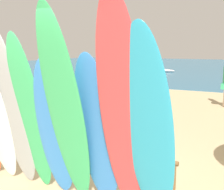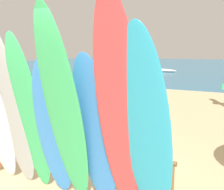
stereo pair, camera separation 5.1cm
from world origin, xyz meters
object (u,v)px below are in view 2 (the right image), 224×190
at_px(surfboard_rack, 53,147).
at_px(surfboard_green_5, 29,116).
at_px(surfboard_blue_6, 53,130).
at_px(surfboard_teal_10, 147,132).
at_px(surfboard_grey_4, 11,109).
at_px(surfboard_green_7, 64,113).
at_px(surfboard_red_9, 121,115).
at_px(surfboard_blue_8, 95,134).
at_px(distant_boat, 155,70).

distance_m(surfboard_rack, surfboard_green_5, 0.78).
xyz_separation_m(surfboard_rack, surfboard_blue_6, (0.38, -0.45, 0.45)).
distance_m(surfboard_green_5, surfboard_teal_10, 1.75).
xyz_separation_m(surfboard_rack, surfboard_grey_4, (-0.34, -0.50, 0.67)).
xyz_separation_m(surfboard_green_7, surfboard_red_9, (0.75, 0.05, 0.04)).
relative_size(surfboard_grey_4, surfboard_blue_6, 1.23).
xyz_separation_m(surfboard_green_5, surfboard_blue_8, (1.02, 0.07, -0.12)).
xyz_separation_m(surfboard_blue_6, surfboard_blue_8, (0.64, 0.03, 0.03)).
bearing_deg(distant_boat, surfboard_red_9, -72.71).
bearing_deg(surfboard_grey_4, surfboard_rack, 57.27).
distance_m(surfboard_rack, surfboard_blue_8, 1.21).
bearing_deg(surfboard_blue_8, surfboard_teal_10, -8.13).
relative_size(surfboard_blue_8, surfboard_red_9, 0.75).
relative_size(surfboard_green_5, surfboard_teal_10, 0.97).
relative_size(surfboard_grey_4, surfboard_green_5, 1.06).
bearing_deg(surfboard_red_9, surfboard_blue_6, 167.73).
relative_size(surfboard_green_7, surfboard_blue_8, 1.28).
relative_size(surfboard_grey_4, surfboard_teal_10, 1.02).
bearing_deg(surfboard_blue_6, surfboard_rack, 124.23).
relative_size(surfboard_grey_4, surfboard_red_9, 0.89).
bearing_deg(surfboard_blue_8, surfboard_rack, 159.32).
bearing_deg(surfboard_blue_8, surfboard_green_7, -145.53).
height_order(surfboard_grey_4, surfboard_blue_8, surfboard_grey_4).
height_order(surfboard_red_9, distant_boat, surfboard_red_9).
bearing_deg(surfboard_green_5, distant_boat, 103.05).
height_order(surfboard_green_5, surfboard_blue_8, surfboard_green_5).
relative_size(surfboard_grey_4, surfboard_green_7, 0.92).
distance_m(surfboard_blue_8, surfboard_red_9, 0.55).
bearing_deg(surfboard_rack, distant_boat, 104.02).
xyz_separation_m(surfboard_grey_4, surfboard_green_7, (1.04, -0.13, 0.08)).
bearing_deg(surfboard_green_5, surfboard_blue_8, 3.04).
bearing_deg(surfboard_red_9, surfboard_grey_4, 171.89).
distance_m(surfboard_grey_4, surfboard_red_9, 1.80).
bearing_deg(surfboard_green_7, surfboard_grey_4, 169.28).
distance_m(surfboard_green_7, distant_boat, 22.10).
bearing_deg(surfboard_green_7, surfboard_blue_6, 147.92).
xyz_separation_m(surfboard_green_7, distant_boat, (-5.86, 21.28, -1.16)).
bearing_deg(surfboard_rack, surfboard_blue_8, -22.48).
distance_m(surfboard_rack, surfboard_blue_6, 0.74).
bearing_deg(surfboard_teal_10, distant_boat, 111.94).
height_order(surfboard_green_7, surfboard_teal_10, surfboard_green_7).
distance_m(surfboard_green_5, distant_boat, 21.79).
relative_size(surfboard_blue_6, distant_boat, 0.52).
height_order(surfboard_grey_4, surfboard_teal_10, surfboard_grey_4).
height_order(surfboard_rack, surfboard_green_7, surfboard_green_7).
distance_m(surfboard_green_5, surfboard_red_9, 1.47).
relative_size(surfboard_grey_4, surfboard_blue_8, 1.18).
bearing_deg(distant_boat, surfboard_green_5, -76.29).
bearing_deg(surfboard_grey_4, surfboard_blue_8, 4.49).
distance_m(surfboard_grey_4, surfboard_green_7, 1.06).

